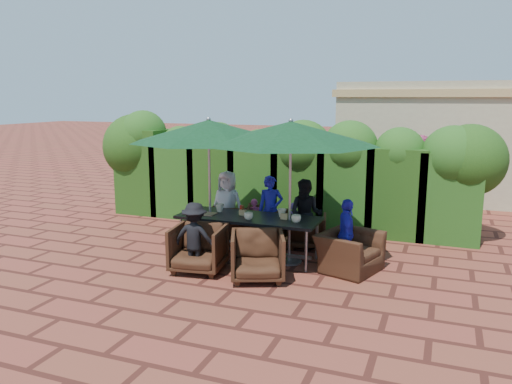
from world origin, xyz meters
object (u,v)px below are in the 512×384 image
(chair_far_right, at_px, (307,229))
(chair_near_left, at_px, (199,246))
(umbrella_right, at_px, (291,133))
(chair_end_right, at_px, (350,245))
(dining_table, at_px, (249,220))
(umbrella_left, at_px, (209,131))
(chair_near_right, at_px, (257,254))
(chair_far_mid, at_px, (263,223))
(chair_far_left, at_px, (231,220))

(chair_far_right, bearing_deg, chair_near_left, 43.79)
(umbrella_right, xyz_separation_m, chair_near_left, (-1.25, -0.94, -1.79))
(chair_far_right, relative_size, chair_end_right, 0.72)
(chair_end_right, bearing_deg, dining_table, 106.71)
(chair_far_right, bearing_deg, umbrella_right, 74.88)
(umbrella_left, distance_m, chair_near_left, 2.06)
(dining_table, bearing_deg, chair_near_right, -60.85)
(dining_table, distance_m, chair_far_right, 1.31)
(umbrella_right, height_order, chair_far_mid, umbrella_right)
(chair_far_right, distance_m, chair_near_right, 1.96)
(chair_far_mid, relative_size, chair_near_right, 0.89)
(chair_far_mid, bearing_deg, chair_far_left, 21.89)
(dining_table, bearing_deg, chair_far_left, 128.27)
(dining_table, bearing_deg, umbrella_right, 0.64)
(chair_near_left, relative_size, chair_near_right, 1.01)
(chair_far_right, height_order, chair_near_right, chair_near_right)
(chair_far_mid, height_order, chair_end_right, chair_end_right)
(dining_table, xyz_separation_m, chair_near_right, (0.53, -0.95, -0.26))
(chair_near_left, bearing_deg, dining_table, 53.43)
(umbrella_left, height_order, chair_far_right, umbrella_left)
(umbrella_left, bearing_deg, chair_near_left, -74.90)
(dining_table, xyz_separation_m, chair_far_mid, (-0.11, 1.03, -0.31))
(umbrella_right, xyz_separation_m, chair_far_mid, (-0.86, 1.02, -1.84))
(chair_near_right, bearing_deg, dining_table, 96.77)
(chair_far_mid, bearing_deg, chair_near_right, 123.38)
(chair_near_left, bearing_deg, umbrella_right, 28.65)
(chair_far_left, xyz_separation_m, chair_far_mid, (0.64, 0.07, -0.01))
(chair_far_left, height_order, chair_end_right, chair_end_right)
(chair_far_left, xyz_separation_m, chair_near_left, (0.25, -1.89, 0.04))
(chair_near_left, bearing_deg, chair_end_right, 13.07)
(chair_near_right, relative_size, chair_end_right, 0.85)
(chair_far_right, bearing_deg, chair_near_right, 69.99)
(dining_table, relative_size, chair_near_right, 2.99)
(chair_end_right, bearing_deg, chair_near_left, 129.31)
(chair_near_right, bearing_deg, chair_near_left, 156.58)
(chair_far_left, bearing_deg, chair_near_left, 79.95)
(umbrella_right, relative_size, chair_far_mid, 3.96)
(chair_far_left, bearing_deg, chair_far_right, 163.68)
(chair_far_left, bearing_deg, dining_table, 110.65)
(chair_near_right, height_order, chair_end_right, chair_end_right)
(dining_table, bearing_deg, chair_far_right, 51.01)
(dining_table, relative_size, umbrella_left, 0.89)
(chair_far_left, height_order, chair_near_right, chair_near_right)
(umbrella_right, bearing_deg, chair_end_right, -2.45)
(umbrella_left, relative_size, chair_end_right, 2.86)
(umbrella_left, distance_m, chair_end_right, 3.12)
(umbrella_right, bearing_deg, chair_far_left, 147.81)
(dining_table, height_order, chair_far_left, chair_far_left)
(chair_end_right, bearing_deg, chair_near_right, 144.03)
(dining_table, height_order, chair_end_right, chair_end_right)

